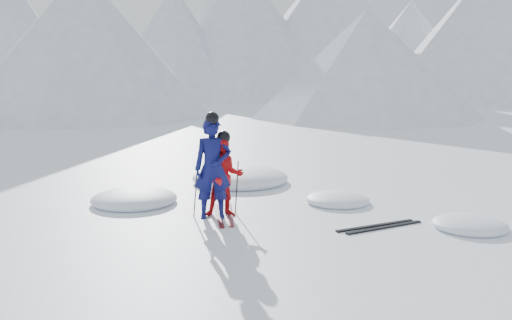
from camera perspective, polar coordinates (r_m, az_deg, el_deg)
name	(u,v)px	position (r m, az deg, el deg)	size (l,w,h in m)	color
ground	(328,215)	(10.85, 7.58, -5.79)	(160.00, 160.00, 0.00)	white
mountain_range	(206,23)	(46.07, -5.30, 14.19)	(106.15, 62.94, 15.53)	#B2BCD1
skier_blue	(213,168)	(10.42, -4.56, -0.87)	(0.71, 0.47, 1.95)	#0C0F4B
skier_red	(224,176)	(10.56, -3.38, -1.74)	(0.77, 0.60, 1.58)	red
pole_blue_left	(196,184)	(10.57, -6.31, -2.55)	(0.02, 0.02, 1.30)	black
pole_blue_right	(222,181)	(10.78, -3.56, -2.27)	(0.02, 0.02, 1.30)	black
pole_red_left	(206,188)	(10.78, -5.25, -2.96)	(0.02, 0.02, 1.05)	black
pole_red_right	(237,187)	(10.84, -2.04, -2.87)	(0.02, 0.02, 1.05)	black
ski_worn_left	(219,216)	(10.71, -3.97, -5.85)	(0.09, 1.70, 0.03)	black
ski_worn_right	(230,215)	(10.77, -2.72, -5.76)	(0.09, 1.70, 0.03)	black
ski_loose_a	(375,226)	(10.25, 12.46, -6.76)	(0.09, 1.70, 0.03)	black
ski_loose_b	(384,227)	(10.17, 13.37, -6.91)	(0.09, 1.70, 0.03)	black
snow_lumps	(241,192)	(12.80, -1.55, -3.37)	(7.18, 7.13, 0.54)	white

